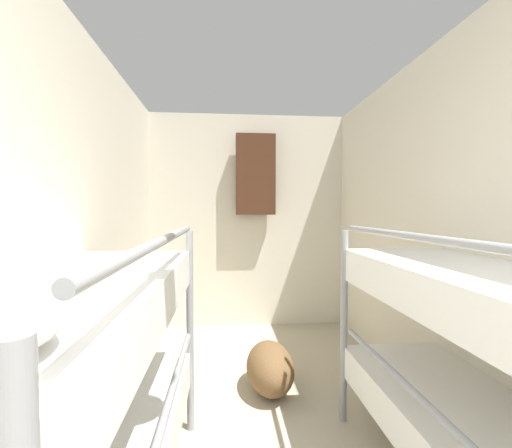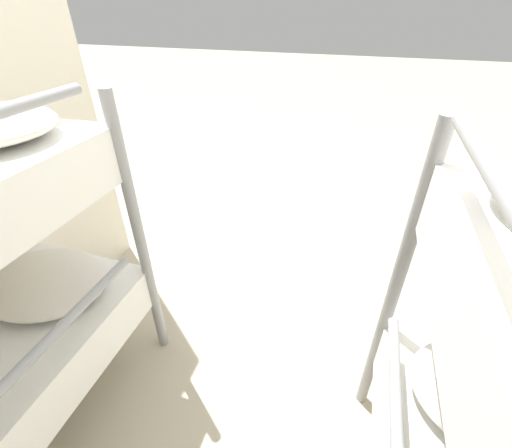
{
  "view_description": "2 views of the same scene",
  "coord_description": "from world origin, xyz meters",
  "px_view_note": "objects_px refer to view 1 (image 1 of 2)",
  "views": [
    {
      "loc": [
        -0.27,
        0.21,
        1.35
      ],
      "look_at": [
        -0.02,
        2.96,
        1.24
      ],
      "focal_mm": 24.0,
      "sensor_mm": 36.0,
      "label": 1
    },
    {
      "loc": [
        -0.29,
        1.49,
        1.46
      ],
      "look_at": [
        0.09,
        0.27,
        0.61
      ],
      "focal_mm": 24.0,
      "sensor_mm": 36.0,
      "label": 2
    }
  ],
  "objects_px": {
    "duffel_bag": "(270,368)",
    "hanging_coat": "(256,175)",
    "bunk_stack_right_near": "(507,380)",
    "bunk_stack_left_near": "(69,402)"
  },
  "relations": [
    {
      "from": "bunk_stack_left_near",
      "to": "duffel_bag",
      "type": "height_order",
      "value": "bunk_stack_left_near"
    },
    {
      "from": "duffel_bag",
      "to": "hanging_coat",
      "type": "height_order",
      "value": "hanging_coat"
    },
    {
      "from": "bunk_stack_right_near",
      "to": "hanging_coat",
      "type": "height_order",
      "value": "hanging_coat"
    },
    {
      "from": "bunk_stack_left_near",
      "to": "bunk_stack_right_near",
      "type": "bearing_deg",
      "value": 0.0
    },
    {
      "from": "bunk_stack_left_near",
      "to": "duffel_bag",
      "type": "relative_size",
      "value": 3.05
    },
    {
      "from": "bunk_stack_left_near",
      "to": "hanging_coat",
      "type": "height_order",
      "value": "hanging_coat"
    },
    {
      "from": "bunk_stack_right_near",
      "to": "hanging_coat",
      "type": "bearing_deg",
      "value": 105.04
    },
    {
      "from": "duffel_bag",
      "to": "hanging_coat",
      "type": "distance_m",
      "value": 2.08
    },
    {
      "from": "bunk_stack_right_near",
      "to": "duffel_bag",
      "type": "distance_m",
      "value": 1.59
    },
    {
      "from": "bunk_stack_left_near",
      "to": "bunk_stack_right_near",
      "type": "relative_size",
      "value": 1.0
    }
  ]
}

